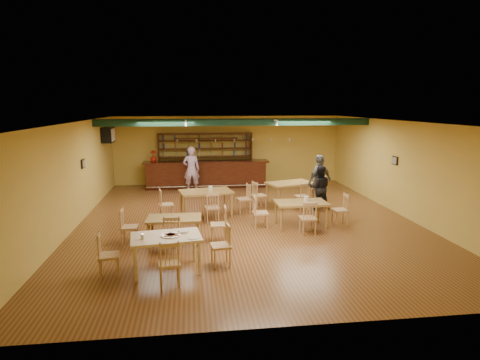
{
  "coord_description": "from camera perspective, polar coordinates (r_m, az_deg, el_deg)",
  "views": [
    {
      "loc": [
        -1.65,
        -11.7,
        3.5
      ],
      "look_at": [
        -0.13,
        0.6,
        1.15
      ],
      "focal_mm": 29.87,
      "sensor_mm": 36.0,
      "label": 1
    }
  ],
  "objects": [
    {
      "name": "floor",
      "position": [
        12.32,
        0.93,
        -5.76
      ],
      "size": [
        12.0,
        12.0,
        0.0
      ],
      "primitive_type": "plane",
      "color": "#5A3419",
      "rests_on": "ground"
    },
    {
      "name": "ceiling_beam",
      "position": [
        14.61,
        -0.58,
        8.26
      ],
      "size": [
        10.0,
        0.3,
        0.25
      ],
      "primitive_type": "cube",
      "color": "black",
      "rests_on": "ceiling"
    },
    {
      "name": "track_rail_left",
      "position": [
        15.11,
        -7.72,
        8.52
      ],
      "size": [
        0.05,
        2.5,
        0.05
      ],
      "primitive_type": "cube",
      "color": "white",
      "rests_on": "ceiling"
    },
    {
      "name": "track_rail_right",
      "position": [
        15.42,
        4.4,
        8.62
      ],
      "size": [
        0.05,
        2.5,
        0.05
      ],
      "primitive_type": "cube",
      "color": "white",
      "rests_on": "ceiling"
    },
    {
      "name": "ac_unit",
      "position": [
        16.25,
        -18.33,
        6.14
      ],
      "size": [
        0.34,
        0.7,
        0.48
      ],
      "primitive_type": "cube",
      "color": "white",
      "rests_on": "wall_left"
    },
    {
      "name": "picture_left",
      "position": [
        13.25,
        -21.52,
        2.18
      ],
      "size": [
        0.04,
        0.34,
        0.28
      ],
      "primitive_type": "cube",
      "color": "black",
      "rests_on": "wall_left"
    },
    {
      "name": "picture_right",
      "position": [
        14.0,
        21.25,
        2.62
      ],
      "size": [
        0.04,
        0.34,
        0.28
      ],
      "primitive_type": "cube",
      "color": "black",
      "rests_on": "wall_right"
    },
    {
      "name": "bar_counter",
      "position": [
        17.12,
        -4.82,
        0.83
      ],
      "size": [
        5.3,
        0.85,
        1.13
      ],
      "primitive_type": "cube",
      "color": "#36100A",
      "rests_on": "ground"
    },
    {
      "name": "back_bar_hutch",
      "position": [
        17.65,
        -4.93,
        3.01
      ],
      "size": [
        4.1,
        0.4,
        2.28
      ],
      "primitive_type": "cube",
      "color": "#36100A",
      "rests_on": "ground"
    },
    {
      "name": "poinsettia",
      "position": [
        17.06,
        -12.28,
        3.34
      ],
      "size": [
        0.35,
        0.35,
        0.49
      ],
      "primitive_type": "imported",
      "rotation": [
        0.0,
        0.0,
        0.35
      ],
      "color": "#A61A0F",
      "rests_on": "bar_counter"
    },
    {
      "name": "dining_table_a",
      "position": [
        12.78,
        -4.86,
        -3.32
      ],
      "size": [
        1.77,
        1.25,
        0.81
      ],
      "primitive_type": "cube",
      "rotation": [
        0.0,
        0.0,
        0.19
      ],
      "color": "olive",
      "rests_on": "ground"
    },
    {
      "name": "dining_table_b",
      "position": [
        14.24,
        7.17,
        -1.93
      ],
      "size": [
        1.82,
        1.42,
        0.8
      ],
      "primitive_type": "cube",
      "rotation": [
        0.0,
        0.0,
        0.33
      ],
      "color": "olive",
      "rests_on": "ground"
    },
    {
      "name": "dining_table_c",
      "position": [
        10.41,
        -9.33,
        -7.08
      ],
      "size": [
        1.39,
        0.86,
        0.68
      ],
      "primitive_type": "cube",
      "rotation": [
        0.0,
        0.0,
        -0.03
      ],
      "color": "olive",
      "rests_on": "ground"
    },
    {
      "name": "dining_table_d",
      "position": [
        11.75,
        8.67,
        -4.85
      ],
      "size": [
        1.48,
        0.89,
        0.74
      ],
      "primitive_type": "cube",
      "rotation": [
        0.0,
        0.0,
        0.01
      ],
      "color": "olive",
      "rests_on": "ground"
    },
    {
      "name": "near_table",
      "position": [
        8.76,
        -10.44,
        -10.27
      ],
      "size": [
        1.56,
        1.11,
        0.78
      ],
      "primitive_type": "cube",
      "rotation": [
        0.0,
        0.0,
        0.13
      ],
      "color": "beige",
      "rests_on": "ground"
    },
    {
      "name": "pizza_tray",
      "position": [
        8.62,
        -9.84,
        -7.8
      ],
      "size": [
        0.51,
        0.51,
        0.01
      ],
      "primitive_type": "cylinder",
      "rotation": [
        0.0,
        0.0,
        0.33
      ],
      "color": "silver",
      "rests_on": "near_table"
    },
    {
      "name": "parmesan_shaker",
      "position": [
        8.51,
        -13.76,
        -7.87
      ],
      "size": [
        0.08,
        0.08,
        0.11
      ],
      "primitive_type": "cylinder",
      "rotation": [
        0.0,
        0.0,
        0.13
      ],
      "color": "#EAE5C6",
      "rests_on": "near_table"
    },
    {
      "name": "napkin_stack",
      "position": [
        8.8,
        -8.08,
        -7.3
      ],
      "size": [
        0.24,
        0.21,
        0.03
      ],
      "primitive_type": "cube",
      "rotation": [
        0.0,
        0.0,
        0.37
      ],
      "color": "white",
      "rests_on": "near_table"
    },
    {
      "name": "pizza_server",
      "position": [
        8.66,
        -8.79,
        -7.61
      ],
      "size": [
        0.33,
        0.13,
        0.0
      ],
      "primitive_type": "cube",
      "rotation": [
        0.0,
        0.0,
        0.12
      ],
      "color": "silver",
      "rests_on": "pizza_tray"
    },
    {
      "name": "side_plate",
      "position": [
        8.41,
        -6.7,
        -8.19
      ],
      "size": [
        0.25,
        0.25,
        0.01
      ],
      "primitive_type": "cylinder",
      "rotation": [
        0.0,
        0.0,
        0.13
      ],
      "color": "white",
      "rests_on": "near_table"
    },
    {
      "name": "patron_bar",
      "position": [
        16.23,
        -6.96,
        1.52
      ],
      "size": [
        0.71,
        0.5,
        1.85
      ],
      "primitive_type": "imported",
      "rotation": [
        0.0,
        0.0,
        3.23
      ],
      "color": "purple",
      "rests_on": "ground"
    },
    {
      "name": "patron_right_a",
      "position": [
        13.64,
        11.29,
        -1.1
      ],
      "size": [
        0.83,
        0.7,
        1.51
      ],
      "primitive_type": "imported",
      "rotation": [
        0.0,
        0.0,
        2.94
      ],
      "color": "black",
      "rests_on": "ground"
    },
    {
      "name": "patron_right_b",
      "position": [
        13.83,
        11.29,
        -0.21
      ],
      "size": [
        1.16,
        0.95,
        1.85
      ],
      "primitive_type": "imported",
      "rotation": [
        0.0,
        0.0,
        3.7
      ],
      "color": "slate",
      "rests_on": "ground"
    }
  ]
}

